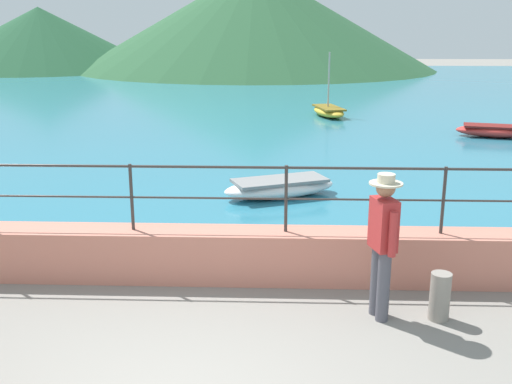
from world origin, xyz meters
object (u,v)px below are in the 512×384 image
person_walking (383,239)px  bollard (440,296)px  boat_1 (329,111)px  boat_2 (495,131)px  boat_0 (280,187)px

person_walking → bollard: size_ratio=3.02×
person_walking → boat_1: bearing=87.7°
bollard → boat_2: size_ratio=0.24×
boat_0 → boat_2: 9.51m
bollard → boat_1: size_ratio=0.24×
person_walking → boat_1: (0.65, 16.00, -0.71)m
person_walking → bollard: bearing=-2.7°
boat_0 → boat_2: size_ratio=1.01×
boat_1 → boat_2: (4.74, -4.15, -0.01)m
boat_0 → boat_2: (6.57, 6.88, 0.00)m
bollard → boat_0: size_ratio=0.23×
person_walking → bollard: person_walking is taller
boat_0 → boat_2: same height
boat_1 → boat_2: bearing=-41.2°
bollard → boat_2: (4.70, 11.89, -0.03)m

